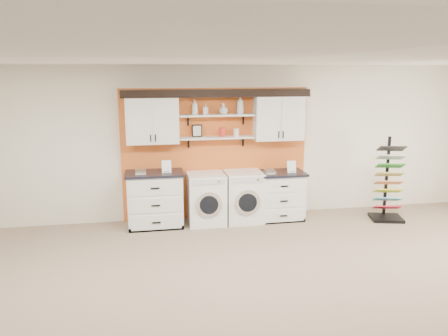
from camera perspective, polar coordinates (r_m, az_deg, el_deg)
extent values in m
plane|color=white|center=(4.02, 8.12, 13.96)|extent=(10.00, 10.00, 0.00)
plane|color=silver|center=(8.02, -1.16, 3.28)|extent=(10.00, 0.00, 10.00)
cube|color=#D05F23|center=(8.02, -1.11, 1.83)|extent=(3.40, 0.07, 2.40)
cube|color=silver|center=(7.66, -9.36, 6.30)|extent=(0.90, 0.34, 0.84)
cube|color=silver|center=(7.49, -11.02, 6.10)|extent=(0.42, 0.01, 0.78)
cube|color=silver|center=(7.49, -7.64, 6.22)|extent=(0.42, 0.01, 0.78)
cube|color=silver|center=(8.02, 7.11, 6.65)|extent=(0.90, 0.34, 0.84)
cube|color=silver|center=(7.79, 5.94, 6.50)|extent=(0.42, 0.01, 0.78)
cube|color=silver|center=(7.92, 9.02, 6.52)|extent=(0.42, 0.01, 0.78)
cube|color=silver|center=(7.80, -0.93, 3.99)|extent=(1.32, 0.28, 0.03)
cube|color=silver|center=(7.75, -0.94, 6.91)|extent=(1.32, 0.28, 0.03)
cube|color=black|center=(7.75, -0.97, 9.87)|extent=(3.30, 0.40, 0.10)
cube|color=black|center=(7.56, -0.73, 9.35)|extent=(3.30, 0.04, 0.04)
cube|color=black|center=(7.79, -3.54, 4.88)|extent=(0.18, 0.02, 0.22)
cube|color=beige|center=(7.78, -3.53, 4.87)|extent=(0.14, 0.01, 0.18)
cylinder|color=red|center=(7.81, -0.20, 4.70)|extent=(0.11, 0.11, 0.16)
cylinder|color=silver|center=(7.86, 1.60, 4.67)|extent=(0.10, 0.10, 0.14)
cube|color=silver|center=(7.79, -8.97, -4.18)|extent=(0.94, 0.60, 0.94)
cube|color=black|center=(7.67, -8.80, -7.85)|extent=(0.94, 0.06, 0.07)
cube|color=black|center=(7.66, -9.09, -0.66)|extent=(1.00, 0.66, 0.04)
cube|color=silver|center=(7.41, -8.99, -2.60)|extent=(0.86, 0.02, 0.26)
cube|color=silver|center=(7.50, -8.91, -4.84)|extent=(0.86, 0.02, 0.26)
cube|color=silver|center=(7.59, -8.83, -7.02)|extent=(0.86, 0.02, 0.26)
cube|color=silver|center=(8.16, 7.15, -3.67)|extent=(0.85, 0.60, 0.85)
cube|color=black|center=(8.03, 7.65, -6.89)|extent=(0.85, 0.06, 0.07)
cube|color=black|center=(8.04, 7.23, -0.62)|extent=(0.91, 0.66, 0.04)
cube|color=silver|center=(7.80, 7.87, -2.34)|extent=(0.78, 0.02, 0.24)
cube|color=silver|center=(7.88, 7.81, -4.28)|extent=(0.78, 0.02, 0.24)
cube|color=silver|center=(7.96, 7.75, -6.17)|extent=(0.78, 0.02, 0.24)
cube|color=white|center=(7.86, -2.35, -3.98)|extent=(0.65, 0.66, 0.91)
cube|color=silver|center=(7.44, -2.02, -1.83)|extent=(0.56, 0.02, 0.10)
cylinder|color=silver|center=(7.55, -2.00, -4.80)|extent=(0.46, 0.05, 0.46)
cylinder|color=black|center=(7.52, -1.97, -4.86)|extent=(0.33, 0.03, 0.33)
cube|color=white|center=(7.98, 2.53, -3.71)|extent=(0.66, 0.66, 0.92)
cube|color=silver|center=(7.56, 3.12, -1.55)|extent=(0.56, 0.02, 0.10)
cylinder|color=silver|center=(7.67, 3.08, -4.50)|extent=(0.46, 0.05, 0.46)
cylinder|color=black|center=(7.65, 3.13, -4.55)|extent=(0.33, 0.03, 0.33)
cube|color=black|center=(8.68, 20.39, -6.14)|extent=(0.65, 0.58, 0.06)
cube|color=black|center=(8.63, 20.47, -1.00)|extent=(0.06, 0.06, 1.48)
cube|color=red|center=(8.64, 20.46, -4.82)|extent=(0.51, 0.37, 0.14)
cube|color=#39B5CA|center=(8.59, 20.54, -3.81)|extent=(0.51, 0.37, 0.14)
cube|color=gold|center=(8.55, 20.62, -2.80)|extent=(0.51, 0.37, 0.14)
cube|color=#CA7A59|center=(8.51, 20.70, -1.78)|extent=(0.51, 0.37, 0.14)
cube|color=#9D9B41|center=(8.48, 20.79, -0.75)|extent=(0.51, 0.37, 0.14)
cube|color=#217A25|center=(8.45, 20.87, 0.29)|extent=(0.51, 0.37, 0.14)
cube|color=#BEBEBE|center=(8.42, 20.95, 1.34)|extent=(0.51, 0.37, 0.14)
cube|color=black|center=(8.39, 21.04, 2.39)|extent=(0.51, 0.37, 0.14)
imported|color=silver|center=(7.69, -3.83, 7.93)|extent=(0.14, 0.14, 0.26)
imported|color=silver|center=(7.72, -2.41, 7.68)|extent=(0.10, 0.10, 0.19)
imported|color=silver|center=(7.76, -0.09, 7.74)|extent=(0.21, 0.21, 0.19)
imported|color=silver|center=(7.82, 2.12, 8.27)|extent=(0.15, 0.15, 0.33)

